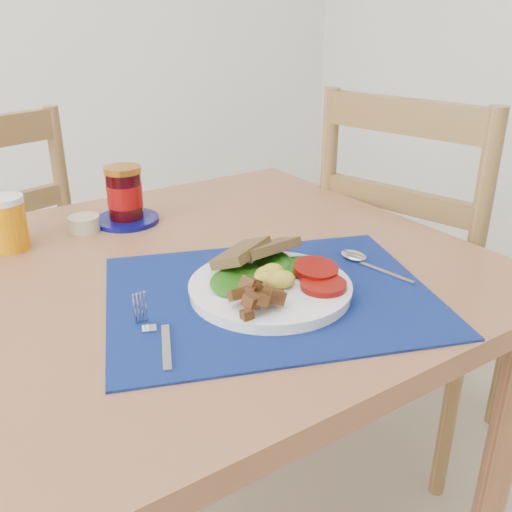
{
  "coord_description": "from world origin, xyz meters",
  "views": [
    {
      "loc": [
        -0.21,
        -0.63,
        1.17
      ],
      "look_at": [
        0.25,
        0.07,
        0.8
      ],
      "focal_mm": 40.0,
      "sensor_mm": 36.0,
      "label": 1
    }
  ],
  "objects_px": {
    "jam_on_saucer": "(125,198)",
    "breakfast_plate": "(269,285)",
    "chair_end": "(415,248)",
    "juice_glass": "(7,225)"
  },
  "relations": [
    {
      "from": "breakfast_plate",
      "to": "jam_on_saucer",
      "type": "relative_size",
      "value": 1.9
    },
    {
      "from": "breakfast_plate",
      "to": "jam_on_saucer",
      "type": "distance_m",
      "value": 0.45
    },
    {
      "from": "chair_end",
      "to": "breakfast_plate",
      "type": "relative_size",
      "value": 4.77
    },
    {
      "from": "breakfast_plate",
      "to": "juice_glass",
      "type": "distance_m",
      "value": 0.52
    },
    {
      "from": "juice_glass",
      "to": "jam_on_saucer",
      "type": "bearing_deg",
      "value": 3.65
    },
    {
      "from": "chair_end",
      "to": "jam_on_saucer",
      "type": "height_order",
      "value": "chair_end"
    },
    {
      "from": "breakfast_plate",
      "to": "juice_glass",
      "type": "bearing_deg",
      "value": 106.37
    },
    {
      "from": "jam_on_saucer",
      "to": "breakfast_plate",
      "type": "bearing_deg",
      "value": -82.91
    },
    {
      "from": "chair_end",
      "to": "breakfast_plate",
      "type": "xyz_separation_m",
      "value": [
        -0.62,
        -0.24,
        0.17
      ]
    },
    {
      "from": "jam_on_saucer",
      "to": "juice_glass",
      "type": "bearing_deg",
      "value": -176.35
    }
  ]
}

